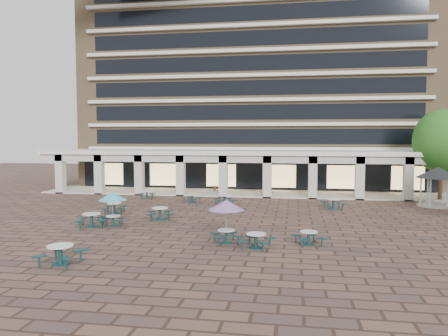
{
  "coord_description": "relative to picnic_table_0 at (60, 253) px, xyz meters",
  "views": [
    {
      "loc": [
        4.65,
        -28.83,
        5.69
      ],
      "look_at": [
        -0.51,
        3.0,
        3.43
      ],
      "focal_mm": 35.0,
      "sensor_mm": 36.0,
      "label": 1
    }
  ],
  "objects": [
    {
      "name": "ground",
      "position": [
        5.69,
        11.0,
        -0.52
      ],
      "size": [
        120.0,
        120.0,
        0.0
      ],
      "primitive_type": "plane",
      "color": "brown",
      "rests_on": "ground"
    },
    {
      "name": "apartment_building",
      "position": [
        5.69,
        36.47,
        12.08
      ],
      "size": [
        40.0,
        15.5,
        25.2
      ],
      "color": "#8E7450",
      "rests_on": "ground"
    },
    {
      "name": "retail_arcade",
      "position": [
        5.69,
        25.8,
        2.48
      ],
      "size": [
        42.0,
        6.6,
        4.4
      ],
      "color": "white",
      "rests_on": "ground"
    },
    {
      "name": "picnic_table_0",
      "position": [
        0.0,
        0.0,
        0.0
      ],
      "size": [
        1.99,
        1.99,
        0.87
      ],
      "rotation": [
        0.0,
        0.0,
        -0.04
      ],
      "color": "#163F42",
      "rests_on": "ground"
    },
    {
      "name": "picnic_table_1",
      "position": [
        -2.41,
        7.98,
        -0.0
      ],
      "size": [
        2.32,
        2.32,
        0.86
      ],
      "rotation": [
        0.0,
        0.0,
        0.35
      ],
      "color": "#163F42",
      "rests_on": "ground"
    },
    {
      "name": "picnic_table_2",
      "position": [
        11.12,
        5.51,
        -0.1
      ],
      "size": [
        1.92,
        1.92,
        0.71
      ],
      "rotation": [
        0.0,
        0.0,
        0.39
      ],
      "color": "#163F42",
      "rests_on": "ground"
    },
    {
      "name": "picnic_table_4",
      "position": [
        -1.17,
        8.45,
        1.32
      ],
      "size": [
        1.87,
        1.87,
        2.16
      ],
      "rotation": [
        0.0,
        0.0,
        0.24
      ],
      "color": "#163F42",
      "rests_on": "ground"
    },
    {
      "name": "picnic_table_5",
      "position": [
        -2.99,
        12.88,
        -0.04
      ],
      "size": [
        2.07,
        2.07,
        0.8
      ],
      "rotation": [
        0.0,
        0.0,
        0.26
      ],
      "color": "#163F42",
      "rests_on": "ground"
    },
    {
      "name": "picnic_table_6",
      "position": [
        6.74,
        5.15,
        1.45
      ],
      "size": [
        2.01,
        2.01,
        2.32
      ],
      "rotation": [
        0.0,
        0.0,
        0.4
      ],
      "color": "#163F42",
      "rests_on": "ground"
    },
    {
      "name": "picnic_table_7",
      "position": [
        8.43,
        4.27,
        -0.06
      ],
      "size": [
        1.99,
        1.99,
        0.77
      ],
      "rotation": [
        0.0,
        0.0,
        -0.24
      ],
      "color": "#163F42",
      "rests_on": "ground"
    },
    {
      "name": "picnic_table_8",
      "position": [
        1.48,
        19.23,
        -0.09
      ],
      "size": [
        1.81,
        1.81,
        0.72
      ],
      "rotation": [
        0.0,
        0.0,
        -0.18
      ],
      "color": "#163F42",
      "rests_on": "ground"
    },
    {
      "name": "picnic_table_9",
      "position": [
        1.15,
        11.03,
        -0.01
      ],
      "size": [
        2.24,
        2.24,
        0.84
      ],
      "rotation": [
        0.0,
        0.0,
        0.31
      ],
      "color": "#163F42",
      "rests_on": "ground"
    },
    {
      "name": "picnic_table_10",
      "position": [
        4.54,
        18.18,
        -0.01
      ],
      "size": [
        2.28,
        2.28,
        0.85
      ],
      "rotation": [
        0.0,
        0.0,
        0.33
      ],
      "color": "#163F42",
      "rests_on": "ground"
    },
    {
      "name": "picnic_table_12",
      "position": [
        -3.28,
        21.0,
        -0.1
      ],
      "size": [
        1.89,
        1.89,
        0.7
      ],
      "rotation": [
        0.0,
        0.0,
        0.37
      ],
      "color": "#163F42",
      "rests_on": "ground"
    },
    {
      "name": "picnic_table_13",
      "position": [
        13.44,
        17.69,
        -0.04
      ],
      "size": [
        1.99,
        1.99,
        0.8
      ],
      "rotation": [
        0.0,
        0.0,
        0.16
      ],
      "color": "#163F42",
      "rests_on": "ground"
    },
    {
      "name": "gazebo",
      "position": [
        22.02,
        20.34,
        1.92
      ],
      "size": [
        3.48,
        3.48,
        3.23
      ],
      "rotation": [
        0.0,
        0.0,
        -0.19
      ],
      "color": "beige",
      "rests_on": "ground"
    },
    {
      "name": "tree_east_c",
      "position": [
        23.32,
        23.85,
        4.87
      ],
      "size": [
        4.95,
        4.95,
        8.24
      ],
      "color": "#452F1B",
      "rests_on": "ground"
    },
    {
      "name": "planter_left",
      "position": [
        2.66,
        23.9,
        -0.06
      ],
      "size": [
        1.5,
        0.6,
        1.2
      ],
      "color": "gray",
      "rests_on": "ground"
    },
    {
      "name": "planter_right",
      "position": [
        7.67,
        23.9,
        -0.04
      ],
      "size": [
        1.5,
        0.72,
        1.23
      ],
      "color": "gray",
      "rests_on": "ground"
    }
  ]
}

